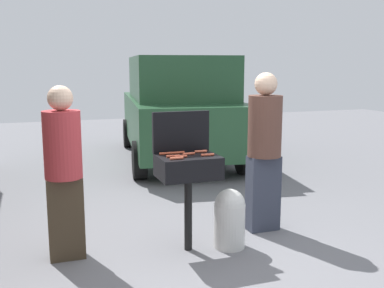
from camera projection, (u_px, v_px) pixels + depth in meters
ground_plane at (203, 256)px, 4.51m from camera, size 24.00×24.00×0.00m
bbq_grill at (188, 170)px, 4.54m from camera, size 0.60×0.44×0.98m
grill_lid_open at (181, 132)px, 4.69m from camera, size 0.60×0.05×0.42m
hot_dog_0 at (178, 153)px, 4.61m from camera, size 0.13×0.03×0.03m
hot_dog_1 at (177, 158)px, 4.33m from camera, size 0.13×0.03×0.03m
hot_dog_2 at (189, 154)px, 4.55m from camera, size 0.13×0.04×0.03m
hot_dog_3 at (180, 156)px, 4.43m from camera, size 0.13×0.04×0.03m
hot_dog_4 at (201, 151)px, 4.68m from camera, size 0.13×0.03×0.03m
hot_dog_5 at (207, 155)px, 4.50m from camera, size 0.13×0.04×0.03m
hot_dog_6 at (166, 153)px, 4.57m from camera, size 0.13×0.03×0.03m
hot_dog_7 at (173, 156)px, 4.44m from camera, size 0.13×0.03×0.03m
propane_tank at (230, 217)px, 4.69m from camera, size 0.32×0.32×0.62m
person_left at (64, 167)px, 4.32m from camera, size 0.35×0.35×1.68m
person_right at (264, 146)px, 5.10m from camera, size 0.37×0.37×1.78m
parked_minivan at (179, 108)px, 9.01m from camera, size 2.55×4.63×2.02m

